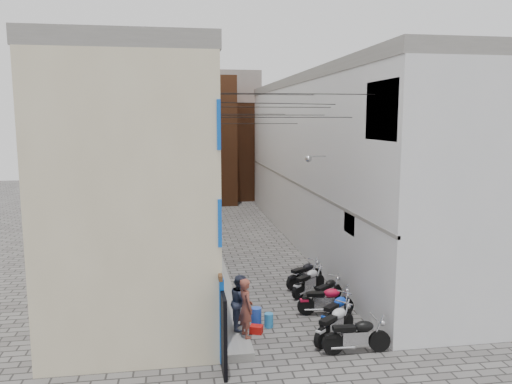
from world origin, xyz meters
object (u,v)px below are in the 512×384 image
motorcycle_c (337,309)px  motorcycle_d (326,299)px  motorcycle_a (356,334)px  person_b (241,302)px  motorcycle_b (335,322)px  motorcycle_f (309,280)px  water_jug_far (256,316)px  motorcycle_e (327,290)px  red_crate (256,329)px  person_a (246,308)px  motorcycle_g (305,273)px  water_jug_near (269,320)px

motorcycle_c → motorcycle_d: size_ratio=0.96×
motorcycle_a → person_b: 3.62m
motorcycle_b → motorcycle_c: motorcycle_b is taller
motorcycle_f → water_jug_far: 3.47m
motorcycle_e → person_b: 4.21m
motorcycle_f → red_crate: bearing=-78.4°
motorcycle_c → person_b: (-3.23, -0.31, 0.56)m
person_a → red_crate: person_a is taller
motorcycle_g → motorcycle_f: bearing=-36.3°
motorcycle_c → motorcycle_f: 2.94m
person_a → water_jug_far: 1.77m
motorcycle_c → motorcycle_e: size_ratio=1.06×
motorcycle_d → water_jug_near: motorcycle_d is taller
motorcycle_a → motorcycle_b: (-0.36, 0.90, -0.00)m
water_jug_near → red_crate: size_ratio=1.17×
motorcycle_d → person_b: person_b is taller
person_a → water_jug_far: bearing=-35.4°
motorcycle_a → water_jug_near: size_ratio=4.44×
motorcycle_a → person_b: bearing=-115.9°
motorcycle_e → person_b: (-3.51, -2.25, 0.59)m
person_a → water_jug_near: size_ratio=3.93×
motorcycle_g → person_a: size_ratio=1.08×
motorcycle_b → person_b: person_b is taller
motorcycle_f → water_jug_near: motorcycle_f is taller
person_a → motorcycle_d: bearing=-73.6°
motorcycle_b → motorcycle_d: (0.32, 2.01, -0.02)m
motorcycle_a → motorcycle_g: 5.90m
motorcycle_d → motorcycle_e: bearing=165.4°
motorcycle_b → water_jug_far: size_ratio=3.71×
motorcycle_g → water_jug_far: 4.24m
motorcycle_c → motorcycle_g: (-0.07, 3.89, 0.02)m
motorcycle_e → person_a: person_a is taller
motorcycle_f → water_jug_near: (-2.09, -2.75, -0.34)m
motorcycle_e → water_jug_far: bearing=-101.7°
water_jug_near → person_a: bearing=-129.2°
motorcycle_g → water_jug_near: 4.31m
motorcycle_e → person_a: size_ratio=0.99×
water_jug_far → motorcycle_c: bearing=-10.9°
person_b → water_jug_near: bearing=-55.1°
motorcycle_b → motorcycle_f: bearing=136.6°
person_a → red_crate: bearing=-45.7°
person_b → motorcycle_d: bearing=-60.8°
motorcycle_a → motorcycle_f: motorcycle_a is taller
motorcycle_g → motorcycle_c: bearing=-30.4°
motorcycle_d → motorcycle_g: size_ratio=1.01×
person_b → red_crate: bearing=-70.7°
motorcycle_c → water_jug_far: (-2.61, 0.50, -0.27)m
motorcycle_a → water_jug_far: bearing=-132.4°
motorcycle_c → motorcycle_d: motorcycle_d is taller
motorcycle_a → person_a: person_a is taller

